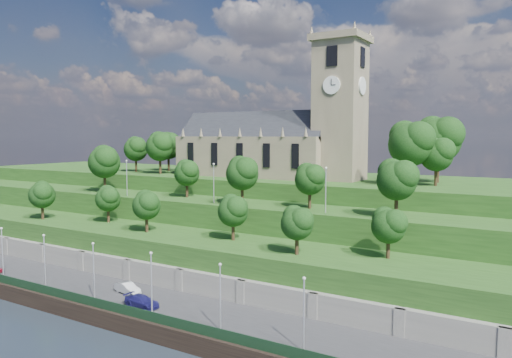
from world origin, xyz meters
The scene contains 16 objects.
ground centered at (0.00, 0.00, 0.00)m, with size 320.00×320.00×0.00m, color #1B242C.
promenade centered at (0.00, 6.00, 1.00)m, with size 160.00×12.00×2.00m, color #2D2D30.
quay_wall centered at (0.00, -0.05, 1.10)m, with size 160.00×0.50×2.20m, color black.
fence centered at (0.00, 0.60, 2.60)m, with size 160.00×0.10×1.20m, color #17331D.
retaining_wall centered at (0.00, 11.97, 2.50)m, with size 160.00×2.10×5.00m.
embankment_lower centered at (0.00, 18.00, 4.00)m, with size 160.00×12.00×8.00m, color #204517.
embankment_upper centered at (0.00, 29.00, 6.00)m, with size 160.00×10.00×12.00m, color #204517.
hilltop centered at (0.00, 50.00, 7.50)m, with size 160.00×32.00×15.00m, color #204517.
church centered at (0.79, 45.98, 22.52)m, with size 38.60×12.35×27.60m.
trees_lower centered at (-1.06, 17.94, 12.50)m, with size 67.12×8.53×6.99m.
trees_upper centered at (-0.70, 27.99, 17.56)m, with size 64.52×8.03×9.35m.
trees_hilltop centered at (7.77, 45.12, 21.81)m, with size 71.44×16.95×11.65m.
lamp_posts_promenade centered at (-2.00, 2.50, 6.39)m, with size 60.36×0.36×7.57m.
lamp_posts_upper centered at (0.00, 26.00, 15.93)m, with size 40.36×0.36×6.70m.
car_middle centered at (-0.28, 6.63, 2.72)m, with size 1.52×4.35×1.43m, color #AAABAF.
car_right centered at (5.16, 3.73, 2.71)m, with size 1.98×4.87×1.41m, color navy.
Camera 1 is at (48.66, -40.33, 23.22)m, focal length 35.00 mm.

